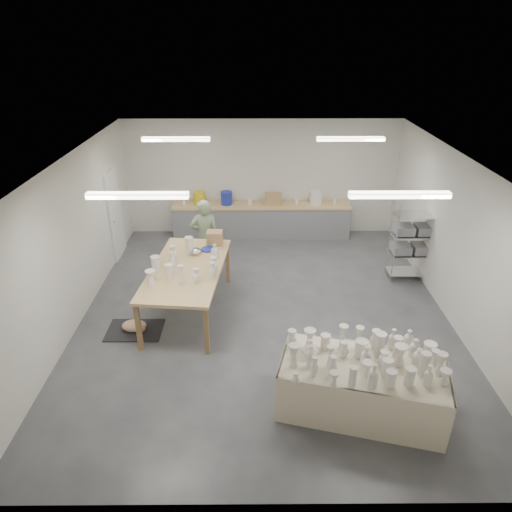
{
  "coord_description": "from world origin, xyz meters",
  "views": [
    {
      "loc": [
        -0.21,
        -7.46,
        5.0
      ],
      "look_at": [
        -0.16,
        0.39,
        1.05
      ],
      "focal_mm": 32.0,
      "sensor_mm": 36.0,
      "label": 1
    }
  ],
  "objects_px": {
    "potter": "(205,237)",
    "red_stool": "(207,253)",
    "drying_table": "(362,384)",
    "work_table": "(189,266)"
  },
  "relations": [
    {
      "from": "drying_table",
      "to": "red_stool",
      "type": "bearing_deg",
      "value": 134.39
    },
    {
      "from": "potter",
      "to": "red_stool",
      "type": "relative_size",
      "value": 3.87
    },
    {
      "from": "drying_table",
      "to": "potter",
      "type": "xyz_separation_m",
      "value": [
        -2.61,
        4.24,
        0.4
      ]
    },
    {
      "from": "potter",
      "to": "drying_table",
      "type": "bearing_deg",
      "value": 113.25
    },
    {
      "from": "potter",
      "to": "red_stool",
      "type": "height_order",
      "value": "potter"
    },
    {
      "from": "work_table",
      "to": "potter",
      "type": "height_order",
      "value": "potter"
    },
    {
      "from": "work_table",
      "to": "potter",
      "type": "relative_size",
      "value": 1.58
    },
    {
      "from": "red_stool",
      "to": "work_table",
      "type": "bearing_deg",
      "value": -94.48
    },
    {
      "from": "potter",
      "to": "work_table",
      "type": "bearing_deg",
      "value": 76.35
    },
    {
      "from": "red_stool",
      "to": "drying_table",
      "type": "bearing_deg",
      "value": -59.88
    }
  ]
}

